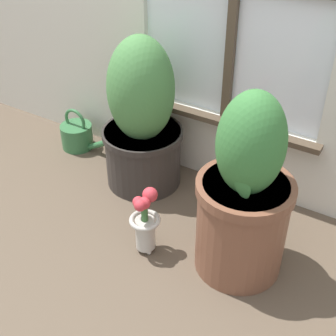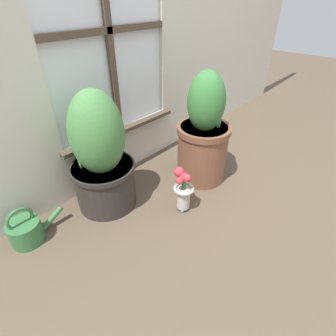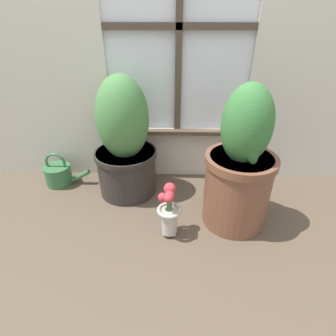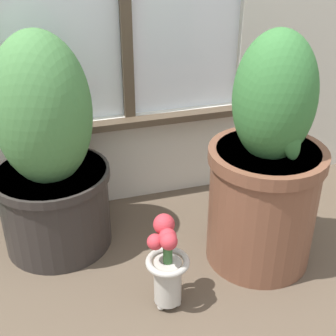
% 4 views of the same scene
% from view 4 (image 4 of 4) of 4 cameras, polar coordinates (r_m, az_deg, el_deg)
% --- Properties ---
extents(ground_plane, '(10.00, 10.00, 0.00)m').
position_cam_4_polar(ground_plane, '(1.31, 2.62, -18.29)').
color(ground_plane, brown).
extents(potted_plant_left, '(0.36, 0.36, 0.69)m').
position_cam_4_polar(potted_plant_left, '(1.44, -14.34, 1.18)').
color(potted_plant_left, '#2D2826').
rests_on(potted_plant_left, ground_plane).
extents(potted_plant_right, '(0.34, 0.34, 0.71)m').
position_cam_4_polar(potted_plant_right, '(1.36, 11.85, -0.48)').
color(potted_plant_right, brown).
rests_on(potted_plant_right, ground_plane).
extents(flower_vase, '(0.12, 0.12, 0.27)m').
position_cam_4_polar(flower_vase, '(1.26, -0.16, -11.57)').
color(flower_vase, '#BCB7AD').
rests_on(flower_vase, ground_plane).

